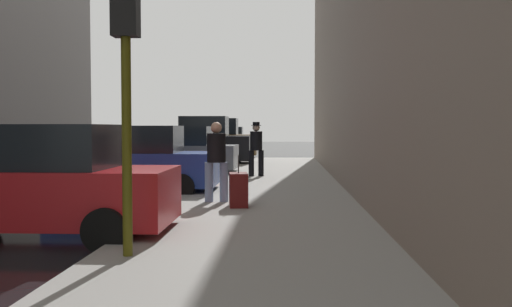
{
  "coord_description": "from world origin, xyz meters",
  "views": [
    {
      "loc": [
        6.45,
        -10.3,
        1.74
      ],
      "look_at": [
        5.65,
        5.38,
        1.03
      ],
      "focal_mm": 40.0,
      "sensor_mm": 36.0,
      "label": 1
    }
  ],
  "objects_px": {
    "parked_red_hatchback": "(39,185)",
    "pedestrian_in_jeans": "(216,157)",
    "fire_hydrant": "(212,173)",
    "pedestrian_with_fedora": "(256,146)",
    "parked_black_suv": "(201,143)",
    "parked_bronze_suv": "(216,141)",
    "parked_silver_sedan": "(225,142)",
    "traffic_light": "(126,44)",
    "parked_gray_coupe": "(180,152)",
    "parked_blue_sedan": "(136,163)",
    "rolling_suitcase": "(238,190)"
  },
  "relations": [
    {
      "from": "parked_blue_sedan",
      "to": "parked_black_suv",
      "type": "height_order",
      "value": "parked_black_suv"
    },
    {
      "from": "traffic_light",
      "to": "rolling_suitcase",
      "type": "relative_size",
      "value": 3.46
    },
    {
      "from": "parked_silver_sedan",
      "to": "pedestrian_with_fedora",
      "type": "distance_m",
      "value": 17.7
    },
    {
      "from": "traffic_light",
      "to": "pedestrian_with_fedora",
      "type": "bearing_deg",
      "value": 85.11
    },
    {
      "from": "parked_red_hatchback",
      "to": "traffic_light",
      "type": "xyz_separation_m",
      "value": [
        1.85,
        -1.67,
        1.91
      ]
    },
    {
      "from": "parked_blue_sedan",
      "to": "pedestrian_in_jeans",
      "type": "relative_size",
      "value": 2.47
    },
    {
      "from": "parked_red_hatchback",
      "to": "parked_bronze_suv",
      "type": "relative_size",
      "value": 0.91
    },
    {
      "from": "parked_blue_sedan",
      "to": "parked_gray_coupe",
      "type": "bearing_deg",
      "value": 90.0
    },
    {
      "from": "parked_blue_sedan",
      "to": "fire_hydrant",
      "type": "height_order",
      "value": "parked_blue_sedan"
    },
    {
      "from": "fire_hydrant",
      "to": "rolling_suitcase",
      "type": "xyz_separation_m",
      "value": [
        1.06,
        -4.0,
        -0.01
      ]
    },
    {
      "from": "parked_red_hatchback",
      "to": "pedestrian_in_jeans",
      "type": "xyz_separation_m",
      "value": [
        2.33,
        3.52,
        0.26
      ]
    },
    {
      "from": "parked_gray_coupe",
      "to": "pedestrian_in_jeans",
      "type": "xyz_separation_m",
      "value": [
        2.33,
        -8.28,
        0.26
      ]
    },
    {
      "from": "parked_silver_sedan",
      "to": "pedestrian_with_fedora",
      "type": "xyz_separation_m",
      "value": [
        2.86,
        -17.46,
        0.29
      ]
    },
    {
      "from": "parked_red_hatchback",
      "to": "parked_bronze_suv",
      "type": "bearing_deg",
      "value": 90.0
    },
    {
      "from": "parked_red_hatchback",
      "to": "parked_gray_coupe",
      "type": "height_order",
      "value": "same"
    },
    {
      "from": "parked_bronze_suv",
      "to": "fire_hydrant",
      "type": "height_order",
      "value": "parked_bronze_suv"
    },
    {
      "from": "parked_red_hatchback",
      "to": "parked_black_suv",
      "type": "xyz_separation_m",
      "value": [
        -0.0,
        16.99,
        0.18
      ]
    },
    {
      "from": "parked_bronze_suv",
      "to": "fire_hydrant",
      "type": "bearing_deg",
      "value": -83.41
    },
    {
      "from": "parked_blue_sedan",
      "to": "fire_hydrant",
      "type": "xyz_separation_m",
      "value": [
        1.8,
        1.02,
        -0.35
      ]
    },
    {
      "from": "parked_bronze_suv",
      "to": "parked_gray_coupe",
      "type": "bearing_deg",
      "value": -90.0
    },
    {
      "from": "rolling_suitcase",
      "to": "parked_black_suv",
      "type": "bearing_deg",
      "value": 101.41
    },
    {
      "from": "parked_black_suv",
      "to": "traffic_light",
      "type": "xyz_separation_m",
      "value": [
        1.85,
        -18.66,
        1.73
      ]
    },
    {
      "from": "parked_black_suv",
      "to": "parked_bronze_suv",
      "type": "relative_size",
      "value": 1.0
    },
    {
      "from": "parked_gray_coupe",
      "to": "parked_black_suv",
      "type": "height_order",
      "value": "parked_black_suv"
    },
    {
      "from": "pedestrian_in_jeans",
      "to": "parked_gray_coupe",
      "type": "bearing_deg",
      "value": 105.73
    },
    {
      "from": "parked_black_suv",
      "to": "parked_bronze_suv",
      "type": "distance_m",
      "value": 5.41
    },
    {
      "from": "parked_red_hatchback",
      "to": "pedestrian_with_fedora",
      "type": "distance_m",
      "value": 10.45
    },
    {
      "from": "parked_gray_coupe",
      "to": "parked_black_suv",
      "type": "xyz_separation_m",
      "value": [
        -0.0,
        5.19,
        0.18
      ]
    },
    {
      "from": "parked_black_suv",
      "to": "parked_silver_sedan",
      "type": "height_order",
      "value": "parked_black_suv"
    },
    {
      "from": "parked_silver_sedan",
      "to": "fire_hydrant",
      "type": "distance_m",
      "value": 20.8
    },
    {
      "from": "parked_red_hatchback",
      "to": "parked_blue_sedan",
      "type": "distance_m",
      "value": 5.77
    },
    {
      "from": "parked_gray_coupe",
      "to": "rolling_suitcase",
      "type": "height_order",
      "value": "parked_gray_coupe"
    },
    {
      "from": "parked_blue_sedan",
      "to": "fire_hydrant",
      "type": "relative_size",
      "value": 5.99
    },
    {
      "from": "parked_blue_sedan",
      "to": "pedestrian_in_jeans",
      "type": "height_order",
      "value": "pedestrian_in_jeans"
    },
    {
      "from": "parked_silver_sedan",
      "to": "pedestrian_in_jeans",
      "type": "xyz_separation_m",
      "value": [
        2.33,
        -23.99,
        0.26
      ]
    },
    {
      "from": "pedestrian_with_fedora",
      "to": "parked_black_suv",
      "type": "bearing_deg",
      "value": 112.34
    },
    {
      "from": "parked_bronze_suv",
      "to": "fire_hydrant",
      "type": "distance_m",
      "value": 15.73
    },
    {
      "from": "traffic_light",
      "to": "pedestrian_in_jeans",
      "type": "bearing_deg",
      "value": 84.72
    },
    {
      "from": "parked_bronze_suv",
      "to": "fire_hydrant",
      "type": "relative_size",
      "value": 6.55
    },
    {
      "from": "parked_silver_sedan",
      "to": "rolling_suitcase",
      "type": "distance_m",
      "value": 24.89
    },
    {
      "from": "parked_bronze_suv",
      "to": "pedestrian_in_jeans",
      "type": "height_order",
      "value": "parked_bronze_suv"
    },
    {
      "from": "parked_bronze_suv",
      "to": "rolling_suitcase",
      "type": "xyz_separation_m",
      "value": [
        2.87,
        -19.62,
        -0.54
      ]
    },
    {
      "from": "fire_hydrant",
      "to": "traffic_light",
      "type": "relative_size",
      "value": 0.2
    },
    {
      "from": "parked_red_hatchback",
      "to": "pedestrian_with_fedora",
      "type": "height_order",
      "value": "pedestrian_with_fedora"
    },
    {
      "from": "parked_red_hatchback",
      "to": "rolling_suitcase",
      "type": "relative_size",
      "value": 4.05
    },
    {
      "from": "parked_red_hatchback",
      "to": "pedestrian_with_fedora",
      "type": "relative_size",
      "value": 2.37
    },
    {
      "from": "parked_bronze_suv",
      "to": "rolling_suitcase",
      "type": "distance_m",
      "value": 19.83
    },
    {
      "from": "parked_red_hatchback",
      "to": "pedestrian_with_fedora",
      "type": "bearing_deg",
      "value": 74.13
    },
    {
      "from": "fire_hydrant",
      "to": "pedestrian_with_fedora",
      "type": "height_order",
      "value": "pedestrian_with_fedora"
    },
    {
      "from": "parked_blue_sedan",
      "to": "parked_silver_sedan",
      "type": "bearing_deg",
      "value": 90.0
    }
  ]
}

